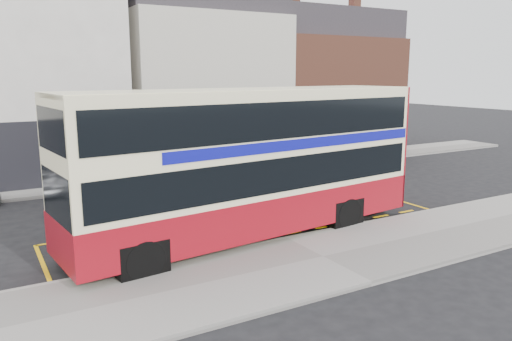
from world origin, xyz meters
TOP-DOWN VIEW (x-y plane):
  - ground at (0.00, 0.00)m, footprint 120.00×120.00m
  - pavement at (0.00, -2.30)m, footprint 40.00×4.00m
  - kerb at (0.00, -0.38)m, footprint 40.00×0.15m
  - far_pavement at (0.00, 11.00)m, footprint 50.00×3.00m
  - road_markings at (0.00, 1.60)m, footprint 14.00×3.40m
  - terrace_left at (-5.50, 14.99)m, footprint 8.00×8.01m
  - terrace_green_shop at (3.50, 14.99)m, footprint 9.00×8.01m
  - terrace_right at (12.50, 14.99)m, footprint 9.00×8.01m
  - double_decker_bus at (-0.70, 0.60)m, footprint 12.27×4.04m
  - bus_stop_post at (-5.93, -0.40)m, footprint 0.79×0.14m
  - car_grey at (-2.04, 9.60)m, footprint 4.80×2.19m
  - car_white at (8.96, 8.77)m, footprint 5.36×3.40m
  - street_tree_right at (7.35, 11.47)m, footprint 2.45×2.45m

SIDE VIEW (x-z plane):
  - ground at x=0.00m, z-range 0.00..0.00m
  - road_markings at x=0.00m, z-range 0.00..0.01m
  - pavement at x=0.00m, z-range 0.00..0.15m
  - kerb at x=0.00m, z-range 0.00..0.15m
  - far_pavement at x=0.00m, z-range 0.00..0.15m
  - car_white at x=8.96m, z-range 0.00..1.45m
  - car_grey at x=-2.04m, z-range 0.00..1.53m
  - bus_stop_post at x=-5.93m, z-range 0.46..3.63m
  - double_decker_bus at x=-0.70m, z-range 0.12..4.94m
  - street_tree_right at x=7.35m, z-range 0.96..6.26m
  - terrace_right at x=12.50m, z-range -0.58..9.72m
  - terrace_green_shop at x=3.50m, z-range -0.58..10.72m
  - terrace_left at x=-5.50m, z-range -0.58..11.22m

